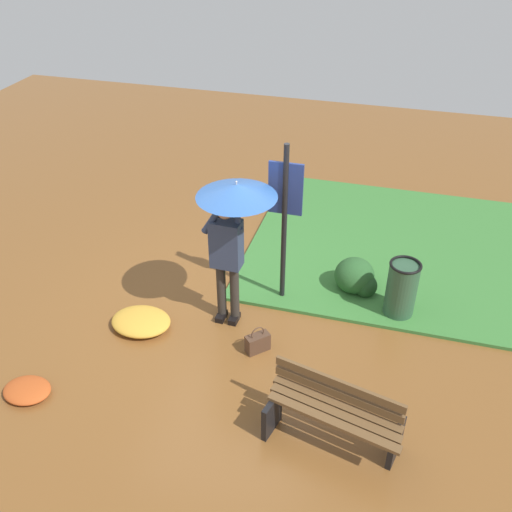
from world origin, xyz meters
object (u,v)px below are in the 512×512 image
at_px(trash_bin, 401,290).
at_px(handbag, 258,342).
at_px(park_bench, 334,413).
at_px(person_with_umbrella, 232,218).
at_px(info_sign_post, 285,207).

bearing_deg(trash_bin, handbag, -144.11).
height_order(park_bench, trash_bin, trash_bin).
xyz_separation_m(person_with_umbrella, trash_bin, (2.09, 0.67, -1.13)).
xyz_separation_m(park_bench, trash_bin, (0.52, 2.27, 0.02)).
height_order(person_with_umbrella, handbag, person_with_umbrella).
height_order(person_with_umbrella, info_sign_post, info_sign_post).
bearing_deg(trash_bin, person_with_umbrella, -162.17).
height_order(handbag, park_bench, park_bench).
xyz_separation_m(person_with_umbrella, handbag, (0.46, -0.51, -1.42)).
relative_size(person_with_umbrella, handbag, 5.53).
distance_m(person_with_umbrella, park_bench, 2.52).
distance_m(park_bench, trash_bin, 2.33).
bearing_deg(info_sign_post, handbag, -92.23).
bearing_deg(park_bench, info_sign_post, 115.64).
bearing_deg(park_bench, handbag, 135.40).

